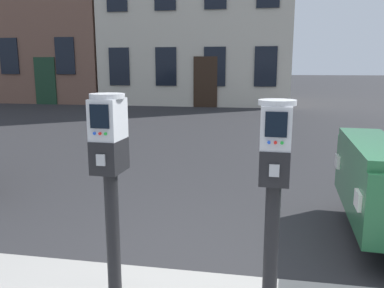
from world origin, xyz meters
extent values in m
cylinder|color=black|center=(-0.67, -0.26, 0.59)|extent=(0.09, 0.09, 0.90)
cube|color=black|center=(-0.67, -0.26, 1.14)|extent=(0.18, 0.25, 0.21)
cube|color=#A5A8AD|center=(-0.68, -0.38, 1.14)|extent=(0.06, 0.01, 0.07)
cube|color=#B7BABF|center=(-0.67, -0.26, 1.37)|extent=(0.18, 0.24, 0.25)
cube|color=black|center=(-0.68, -0.37, 1.40)|extent=(0.12, 0.01, 0.14)
cylinder|color=blue|center=(-0.71, -0.37, 1.30)|extent=(0.02, 0.01, 0.02)
cylinder|color=red|center=(-0.68, -0.38, 1.30)|extent=(0.02, 0.01, 0.02)
cylinder|color=green|center=(-0.64, -0.38, 1.30)|extent=(0.02, 0.01, 0.02)
cylinder|color=#B7BABF|center=(-0.67, -0.26, 1.51)|extent=(0.23, 0.23, 0.03)
cylinder|color=black|center=(0.35, -0.26, 0.58)|extent=(0.09, 0.09, 0.88)
cube|color=black|center=(0.35, -0.26, 1.12)|extent=(0.18, 0.25, 0.20)
cube|color=#A5A8AD|center=(0.34, -0.38, 1.12)|extent=(0.06, 0.01, 0.07)
cube|color=#B7BABF|center=(0.35, -0.26, 1.35)|extent=(0.18, 0.24, 0.25)
cube|color=black|center=(0.34, -0.37, 1.38)|extent=(0.12, 0.01, 0.14)
cylinder|color=blue|center=(0.31, -0.37, 1.28)|extent=(0.02, 0.01, 0.02)
cylinder|color=red|center=(0.34, -0.38, 1.28)|extent=(0.02, 0.01, 0.02)
cylinder|color=green|center=(0.38, -0.38, 1.28)|extent=(0.02, 0.01, 0.02)
cylinder|color=#B7BABF|center=(0.35, -0.26, 1.49)|extent=(0.23, 0.23, 0.03)
cube|color=#236038|center=(1.33, 1.36, 0.94)|extent=(0.54, 1.70, 0.10)
cube|color=white|center=(1.06, 0.70, 0.62)|extent=(0.05, 0.20, 0.14)
cube|color=white|center=(1.14, 2.05, 0.62)|extent=(0.05, 0.20, 0.14)
cube|color=black|center=(-11.08, 13.84, 2.15)|extent=(0.90, 0.06, 1.60)
cube|color=black|center=(-8.35, 13.84, 2.15)|extent=(0.90, 0.06, 1.60)
cube|color=#193823|center=(-9.38, 13.84, 1.05)|extent=(1.00, 0.07, 2.10)
cube|color=black|center=(-5.86, 13.84, 1.69)|extent=(0.90, 0.06, 1.60)
cube|color=black|center=(-3.78, 13.84, 1.69)|extent=(0.90, 0.06, 1.60)
cube|color=black|center=(-1.71, 13.84, 1.69)|extent=(0.90, 0.06, 1.60)
cube|color=black|center=(0.36, 13.84, 1.69)|extent=(0.90, 0.06, 1.60)
cube|color=black|center=(-2.10, 13.84, 1.05)|extent=(1.00, 0.07, 2.10)
camera|label=1|loc=(0.26, -2.52, 1.69)|focal=36.57mm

